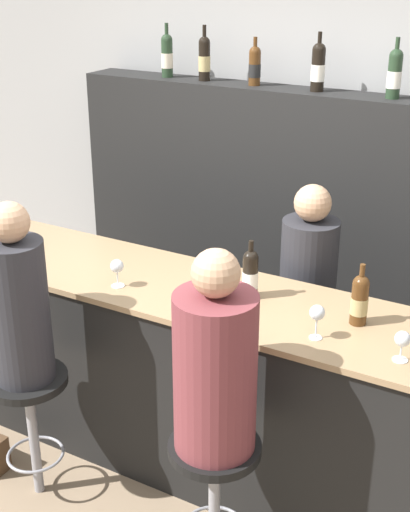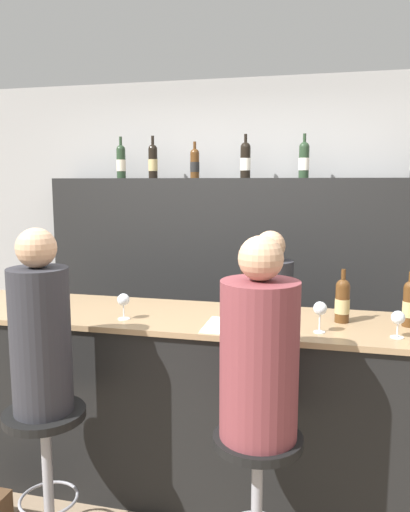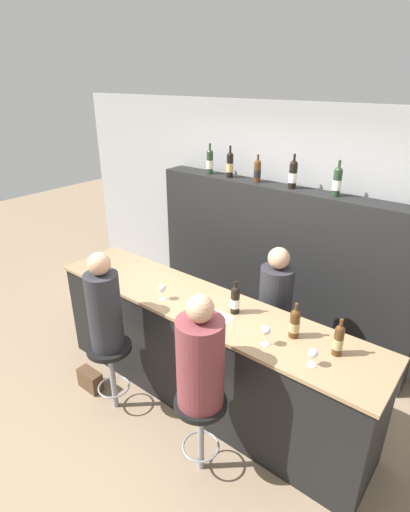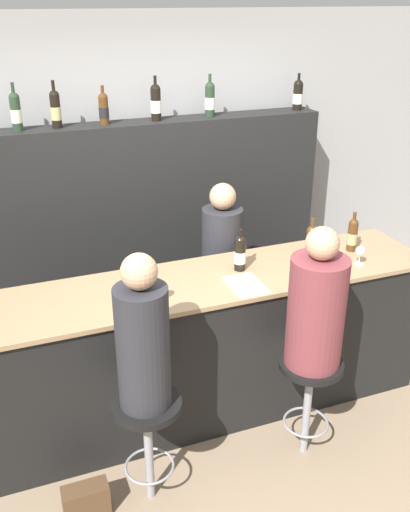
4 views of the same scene
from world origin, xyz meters
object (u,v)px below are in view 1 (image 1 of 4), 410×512
object	(u,v)px
bar_stool_left	(30,402)
bar_stool_right	(214,472)
wine_bottle_backbar_2	(255,65)
wine_bottle_counter_0	(250,273)
wine_bottle_counter_1	(360,299)
wine_bottle_backbar_0	(167,55)
wine_glass_0	(117,267)
wine_glass_1	(317,314)
wine_bottle_backbar_3	(318,67)
wine_bottle_backbar_4	(395,73)
bartender	(305,321)
guest_seated_right	(215,366)
wine_bottle_backbar_1	(204,58)
wine_glass_2	(402,340)
guest_seated_left	(18,303)

from	to	relation	value
bar_stool_left	bar_stool_right	size ratio (longest dim) A/B	1.00
wine_bottle_backbar_2	wine_bottle_counter_0	bearing A→B (deg)	-64.08
wine_bottle_counter_1	bar_stool_right	world-z (taller)	wine_bottle_counter_1
wine_bottle_backbar_0	bar_stool_right	bearing A→B (deg)	-53.46
wine_glass_0	wine_glass_1	distance (m)	1.04
wine_bottle_backbar_3	wine_glass_1	world-z (taller)	wine_bottle_backbar_3
wine_glass_0	bar_stool_left	xyz separation A→B (m)	(-0.23, -0.45, -0.59)
bar_stool_right	wine_bottle_backbar_3	bearing A→B (deg)	100.92
wine_bottle_backbar_4	bartender	xyz separation A→B (m)	(-0.17, -0.69, -1.26)
bar_stool_left	bartender	size ratio (longest dim) A/B	0.47
wine_bottle_counter_1	guest_seated_right	world-z (taller)	guest_seated_right
wine_bottle_backbar_3	wine_bottle_backbar_4	bearing A→B (deg)	0.00
wine_bottle_backbar_1	wine_bottle_backbar_3	world-z (taller)	wine_bottle_backbar_1
wine_bottle_backbar_2	wine_glass_1	world-z (taller)	wine_bottle_backbar_2
wine_glass_0	guest_seated_right	bearing A→B (deg)	-29.59
wine_glass_2	guest_seated_left	distance (m)	1.70
bar_stool_right	wine_bottle_backbar_4	bearing A→B (deg)	87.49
wine_bottle_backbar_3	wine_glass_2	bearing A→B (deg)	-55.88
wine_bottle_backbar_4	wine_bottle_backbar_3	bearing A→B (deg)	180.00
bar_stool_right	wine_glass_0	bearing A→B (deg)	150.41
wine_bottle_backbar_4	bar_stool_left	xyz separation A→B (m)	(-1.11, -1.89, -1.40)
wine_bottle_counter_0	guest_seated_left	world-z (taller)	guest_seated_left
wine_bottle_backbar_1	wine_bottle_backbar_4	world-z (taller)	wine_bottle_backbar_1
wine_bottle_backbar_4	guest_seated_right	world-z (taller)	wine_bottle_backbar_4
bar_stool_right	bartender	size ratio (longest dim) A/B	0.47
wine_bottle_counter_1	wine_bottle_backbar_0	world-z (taller)	wine_bottle_backbar_0
guest_seated_right	bartender	bearing A→B (deg)	94.13
guest_seated_right	wine_glass_0	bearing A→B (deg)	150.41
wine_bottle_backbar_4	bar_stool_left	bearing A→B (deg)	-120.47
wine_bottle_counter_0	wine_bottle_backbar_2	world-z (taller)	wine_bottle_backbar_2
wine_bottle_counter_1	wine_bottle_backbar_2	xyz separation A→B (m)	(-1.13, 1.22, 0.77)
wine_bottle_counter_1	wine_glass_1	size ratio (longest dim) A/B	1.83
wine_bottle_backbar_2	guest_seated_left	xyz separation A→B (m)	(-0.26, -1.89, -0.84)
wine_bottle_backbar_2	wine_glass_1	bearing A→B (deg)	-54.75
wine_bottle_backbar_3	wine_glass_2	xyz separation A→B (m)	(0.97, -1.43, -0.82)
wine_glass_2	guest_seated_left	xyz separation A→B (m)	(-1.64, -0.45, -0.04)
wine_bottle_backbar_1	guest_seated_left	distance (m)	2.08
wine_bottle_backbar_1	wine_glass_0	xyz separation A→B (m)	(0.32, -1.43, -0.81)
bartender	wine_bottle_backbar_0	bearing A→B (deg)	152.25
wine_glass_1	wine_bottle_counter_1	bearing A→B (deg)	62.42
wine_bottle_counter_1	wine_bottle_backbar_0	size ratio (longest dim) A/B	0.85
wine_bottle_backbar_4	wine_glass_0	size ratio (longest dim) A/B	2.31
wine_bottle_backbar_1	bar_stool_left	world-z (taller)	wine_bottle_backbar_1
bar_stool_right	bar_stool_left	bearing A→B (deg)	180.00
wine_glass_2	bartender	world-z (taller)	bartender
wine_bottle_counter_1	guest_seated_left	world-z (taller)	guest_seated_left
wine_glass_2	wine_bottle_counter_0	bearing A→B (deg)	164.55
wine_bottle_backbar_1	wine_glass_2	world-z (taller)	wine_bottle_backbar_1
wine_glass_0	wine_glass_1	bearing A→B (deg)	0.00
wine_bottle_counter_0	wine_bottle_backbar_3	size ratio (longest dim) A/B	0.86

